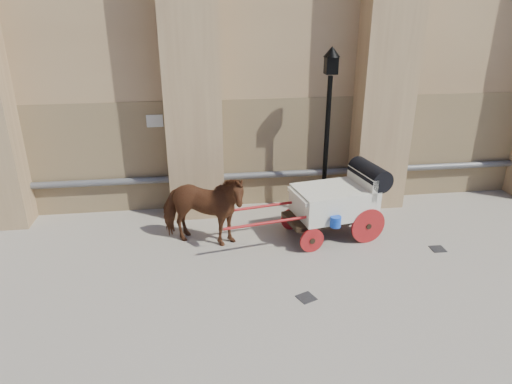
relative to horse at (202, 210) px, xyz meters
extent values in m
plane|color=gray|center=(0.91, -1.79, -0.90)|extent=(90.00, 90.00, 0.00)
cube|color=olive|center=(2.91, 2.36, 0.60)|extent=(44.00, 0.35, 3.00)
cylinder|color=#59595B|center=(2.91, 2.09, 0.00)|extent=(42.00, 0.18, 0.18)
cube|color=beige|center=(-1.09, 2.18, 1.60)|extent=(0.42, 0.04, 0.32)
imported|color=brown|center=(0.00, 0.00, 0.00)|extent=(2.34, 1.63, 1.80)
cube|color=black|center=(3.06, 0.02, -0.37)|extent=(2.27, 1.34, 0.12)
cube|color=beige|center=(3.15, 0.03, 0.02)|extent=(2.03, 1.52, 0.68)
cube|color=beige|center=(3.87, 0.16, 0.40)|extent=(0.36, 1.22, 0.53)
cube|color=beige|center=(2.35, -0.12, 0.26)|extent=(0.53, 1.11, 0.10)
cylinder|color=black|center=(4.06, 0.20, 0.60)|extent=(0.75, 1.29, 0.54)
cylinder|color=maroon|center=(3.88, -0.44, -0.47)|extent=(0.87, 0.21, 0.87)
cylinder|color=maroon|center=(3.66, 0.74, -0.47)|extent=(0.87, 0.21, 0.87)
cylinder|color=maroon|center=(2.45, -0.71, -0.61)|extent=(0.58, 0.16, 0.58)
cylinder|color=maroon|center=(2.24, 0.47, -0.61)|extent=(0.58, 0.16, 0.58)
cylinder|color=maroon|center=(1.57, -0.70, -0.08)|extent=(2.30, 0.49, 0.07)
cylinder|color=maroon|center=(1.41, 0.15, -0.08)|extent=(2.30, 0.49, 0.07)
cylinder|color=blue|center=(2.99, -0.69, -0.18)|extent=(0.25, 0.25, 0.25)
cylinder|color=black|center=(3.26, 1.28, 0.94)|extent=(0.12, 0.12, 3.69)
cone|color=black|center=(3.26, 1.28, -0.72)|extent=(0.37, 0.37, 0.37)
cube|color=black|center=(3.26, 1.28, 3.05)|extent=(0.29, 0.29, 0.43)
cone|color=black|center=(3.26, 1.28, 3.35)|extent=(0.41, 0.41, 0.25)
cube|color=black|center=(1.92, -2.45, -0.89)|extent=(0.42, 0.42, 0.01)
cube|color=black|center=(5.41, -1.00, -0.89)|extent=(0.33, 0.33, 0.01)
camera|label=1|loc=(-0.06, -9.67, 4.41)|focal=32.00mm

